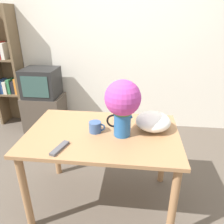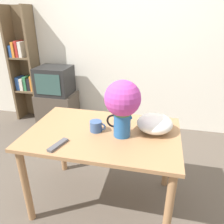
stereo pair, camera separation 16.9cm
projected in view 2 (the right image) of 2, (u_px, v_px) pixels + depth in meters
The scene contains 10 objects.
ground_plane at pixel (107, 197), 2.14m from camera, with size 12.00×12.00×0.00m, color brown.
wall_back at pixel (134, 41), 3.07m from camera, with size 8.00×0.05×2.60m.
table at pixel (103, 143), 1.85m from camera, with size 1.25×0.81×0.75m.
flower_vase at pixel (122, 103), 1.64m from camera, with size 0.28×0.28×0.46m.
coffee_mug at pixel (96, 126), 1.80m from camera, with size 0.14×0.10×0.09m.
white_bowl at pixel (155, 123), 1.79m from camera, with size 0.29×0.29×0.15m.
remote_control at pixel (58, 145), 1.61m from camera, with size 0.09×0.19×0.02m.
tv_stand at pixel (58, 110), 3.42m from camera, with size 0.56×0.44×0.54m.
tv_set at pixel (55, 81), 3.23m from camera, with size 0.48×0.43×0.41m.
bookshelf at pixel (25, 67), 3.46m from camera, with size 0.41×0.28×1.77m.
Camera 2 is at (0.41, -1.55, 1.64)m, focal length 35.00 mm.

